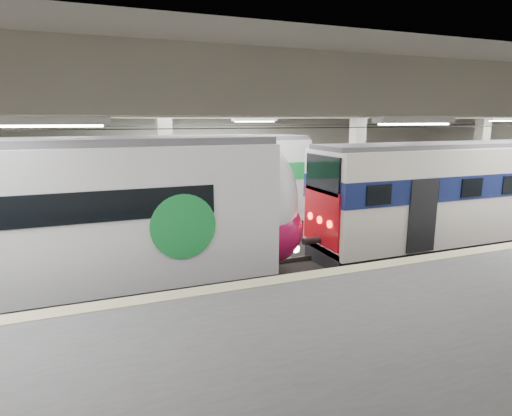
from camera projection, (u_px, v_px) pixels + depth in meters
name	position (u px, v px, depth m)	size (l,w,h in m)	color
station_hall	(303.00, 182.00, 11.92)	(36.00, 24.00, 5.75)	black
modern_emu	(90.00, 222.00, 11.72)	(13.92, 2.87, 4.48)	white
older_rer	(460.00, 193.00, 16.47)	(12.30, 2.72, 4.11)	silver
far_train	(156.00, 187.00, 17.66)	(13.31, 3.11, 4.26)	white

